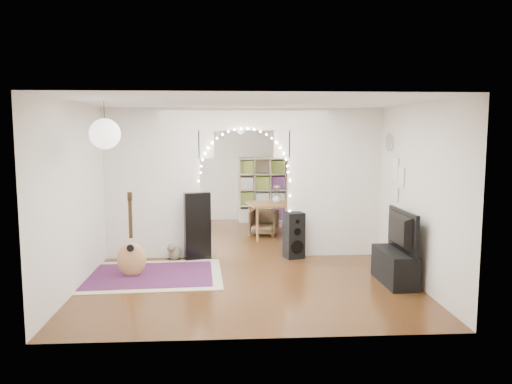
{
  "coord_description": "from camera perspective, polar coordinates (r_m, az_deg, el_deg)",
  "views": [
    {
      "loc": [
        -0.33,
        -9.03,
        2.29
      ],
      "look_at": [
        0.23,
        0.3,
        1.14
      ],
      "focal_mm": 35.0,
      "sensor_mm": 36.0,
      "label": 1
    }
  ],
  "objects": [
    {
      "name": "ceiling_fan",
      "position": [
        11.03,
        -1.75,
        7.56
      ],
      "size": [
        1.1,
        1.1,
        0.3
      ],
      "primitive_type": null,
      "color": "#A98438",
      "rests_on": "ceiling"
    },
    {
      "name": "paper_lantern",
      "position": [
        6.81,
        -16.88,
        6.37
      ],
      "size": [
        0.4,
        0.4,
        0.4
      ],
      "primitive_type": "sphere",
      "color": "white",
      "rests_on": "ceiling"
    },
    {
      "name": "floor",
      "position": [
        9.32,
        -1.32,
        -7.23
      ],
      "size": [
        7.5,
        7.5,
        0.0
      ],
      "primitive_type": "plane",
      "color": "black",
      "rests_on": "ground"
    },
    {
      "name": "wall_clock",
      "position": [
        8.88,
        15.06,
        5.53
      ],
      "size": [
        0.03,
        0.31,
        0.31
      ],
      "primitive_type": "cylinder",
      "rotation": [
        0.0,
        1.57,
        0.0
      ],
      "color": "white",
      "rests_on": "wall_right"
    },
    {
      "name": "floor_speaker",
      "position": [
        9.05,
        4.36,
        -4.98
      ],
      "size": [
        0.39,
        0.37,
        0.83
      ],
      "rotation": [
        0.0,
        0.0,
        0.31
      ],
      "color": "black",
      "rests_on": "floor"
    },
    {
      "name": "window",
      "position": [
        11.06,
        -14.6,
        2.68
      ],
      "size": [
        0.04,
        1.2,
        1.4
      ],
      "primitive_type": "cube",
      "color": "white",
      "rests_on": "wall_left"
    },
    {
      "name": "tabby_cat",
      "position": [
        9.07,
        -9.33,
        -6.84
      ],
      "size": [
        0.31,
        0.5,
        0.33
      ],
      "rotation": [
        0.0,
        0.0,
        -0.33
      ],
      "color": "brown",
      "rests_on": "floor"
    },
    {
      "name": "guitar_case",
      "position": [
        8.95,
        -6.7,
        -3.91
      ],
      "size": [
        0.49,
        0.27,
        1.21
      ],
      "primitive_type": "cube",
      "rotation": [
        0.0,
        0.0,
        0.27
      ],
      "color": "black",
      "rests_on": "floor"
    },
    {
      "name": "wall_front",
      "position": [
        5.37,
        0.12,
        -3.07
      ],
      "size": [
        5.0,
        0.02,
        2.7
      ],
      "primitive_type": "cube",
      "color": "silver",
      "rests_on": "floor"
    },
    {
      "name": "wall_right",
      "position": [
        9.51,
        13.89,
        1.12
      ],
      "size": [
        0.02,
        7.5,
        2.7
      ],
      "primitive_type": "cube",
      "color": "silver",
      "rests_on": "floor"
    },
    {
      "name": "acoustic_guitar",
      "position": [
        8.11,
        -14.07,
        -5.99
      ],
      "size": [
        0.46,
        0.18,
        1.14
      ],
      "rotation": [
        0.0,
        0.0,
        -0.05
      ],
      "color": "#B77D49",
      "rests_on": "floor"
    },
    {
      "name": "wall_back",
      "position": [
        12.82,
        -1.96,
        2.78
      ],
      "size": [
        5.0,
        0.02,
        2.7
      ],
      "primitive_type": "cube",
      "color": "silver",
      "rests_on": "floor"
    },
    {
      "name": "fairy_lights",
      "position": [
        8.93,
        -1.32,
        2.24
      ],
      "size": [
        1.64,
        0.04,
        1.6
      ],
      "primitive_type": null,
      "color": "#FFEABF",
      "rests_on": "divider_wall"
    },
    {
      "name": "dining_chair_right",
      "position": [
        11.08,
        0.92,
        -3.49
      ],
      "size": [
        0.72,
        0.73,
        0.55
      ],
      "primitive_type": "imported",
      "rotation": [
        0.0,
        0.0,
        -0.25
      ],
      "color": "#483824",
      "rests_on": "floor"
    },
    {
      "name": "bookcase",
      "position": [
        12.66,
        1.61,
        0.29
      ],
      "size": [
        1.6,
        0.48,
        1.63
      ],
      "primitive_type": "cube",
      "rotation": [
        0.0,
        0.0,
        0.05
      ],
      "color": "beige",
      "rests_on": "floor"
    },
    {
      "name": "wall_left",
      "position": [
        9.33,
        -16.88,
        0.91
      ],
      "size": [
        0.02,
        7.5,
        2.7
      ],
      "primitive_type": "cube",
      "color": "silver",
      "rests_on": "floor"
    },
    {
      "name": "picture_frames",
      "position": [
        8.54,
        15.78,
        1.43
      ],
      "size": [
        0.02,
        0.5,
        0.7
      ],
      "primitive_type": null,
      "color": "white",
      "rests_on": "wall_right"
    },
    {
      "name": "flower_vase",
      "position": [
        10.72,
        2.4,
        -0.73
      ],
      "size": [
        0.22,
        0.22,
        0.19
      ],
      "primitive_type": "imported",
      "rotation": [
        0.0,
        0.0,
        0.2
      ],
      "color": "white",
      "rests_on": "dining_table"
    },
    {
      "name": "dining_chair_left",
      "position": [
        11.23,
        -7.95,
        -3.7
      ],
      "size": [
        0.55,
        0.56,
        0.44
      ],
      "primitive_type": "imported",
      "rotation": [
        0.0,
        0.0,
        -0.18
      ],
      "color": "#483824",
      "rests_on": "floor"
    },
    {
      "name": "area_rug",
      "position": [
        8.23,
        -12.24,
        -9.26
      ],
      "size": [
        2.42,
        1.87,
        0.02
      ],
      "primitive_type": "cube",
      "rotation": [
        0.0,
        0.0,
        0.05
      ],
      "color": "maroon",
      "rests_on": "floor"
    },
    {
      "name": "media_console",
      "position": [
        7.89,
        15.55,
        -8.24
      ],
      "size": [
        0.43,
        1.01,
        0.5
      ],
      "primitive_type": "cube",
      "rotation": [
        0.0,
        0.0,
        0.03
      ],
      "color": "black",
      "rests_on": "floor"
    },
    {
      "name": "ceiling",
      "position": [
        9.04,
        -1.37,
        9.59
      ],
      "size": [
        5.0,
        7.5,
        0.02
      ],
      "primitive_type": "cube",
      "color": "white",
      "rests_on": "wall_back"
    },
    {
      "name": "dining_table",
      "position": [
        10.74,
        2.4,
        -1.62
      ],
      "size": [
        1.33,
        1.02,
        0.76
      ],
      "rotation": [
        0.0,
        0.0,
        0.2
      ],
      "color": "brown",
      "rests_on": "floor"
    },
    {
      "name": "tv",
      "position": [
        7.76,
        15.68,
        -4.26
      ],
      "size": [
        0.17,
        1.08,
        0.62
      ],
      "primitive_type": "imported",
      "rotation": [
        0.0,
        0.0,
        1.6
      ],
      "color": "black",
      "rests_on": "media_console"
    },
    {
      "name": "divider_wall",
      "position": [
        9.07,
        -1.35,
        1.53
      ],
      "size": [
        5.0,
        0.2,
        2.7
      ],
      "color": "silver",
      "rests_on": "floor"
    }
  ]
}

